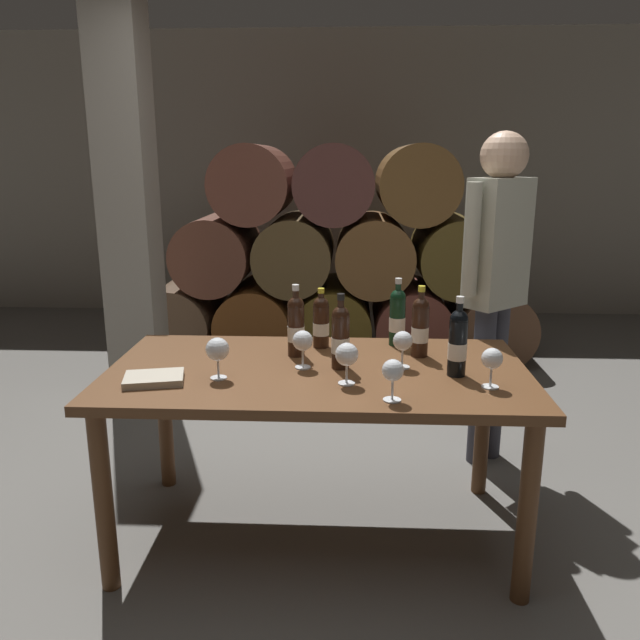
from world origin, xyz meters
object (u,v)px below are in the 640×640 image
(wine_bottle_2, at_px, (420,326))
(wine_glass_2, at_px, (217,350))
(dining_table, at_px, (318,389))
(wine_glass_5, at_px, (303,342))
(wine_bottle_3, at_px, (397,316))
(sommelier_presenting, at_px, (496,269))
(wine_glass_1, at_px, (403,342))
(wine_bottle_4, at_px, (296,325))
(wine_glass_4, at_px, (393,372))
(wine_glass_0, at_px, (492,360))
(wine_glass_3, at_px, (347,355))
(wine_bottle_0, at_px, (340,336))
(tasting_notebook, at_px, (154,379))
(wine_bottle_5, at_px, (458,342))
(wine_bottle_1, at_px, (321,321))

(wine_bottle_2, distance_m, wine_glass_2, 0.87)
(dining_table, xyz_separation_m, wine_glass_5, (-0.06, -0.00, 0.20))
(wine_glass_5, bearing_deg, wine_bottle_3, 40.64)
(sommelier_presenting, bearing_deg, dining_table, -139.07)
(wine_glass_1, bearing_deg, wine_bottle_4, 162.42)
(wine_glass_2, xyz_separation_m, wine_glass_4, (0.66, -0.20, -0.01))
(dining_table, relative_size, wine_bottle_2, 5.52)
(wine_bottle_3, distance_m, wine_glass_0, 0.62)
(dining_table, bearing_deg, wine_glass_5, -178.37)
(wine_glass_1, distance_m, wine_glass_3, 0.30)
(wine_glass_2, bearing_deg, wine_glass_1, 12.84)
(wine_bottle_0, relative_size, tasting_notebook, 1.40)
(wine_glass_4, distance_m, wine_glass_5, 0.48)
(wine_glass_2, bearing_deg, wine_bottle_5, 5.14)
(wine_glass_4, bearing_deg, wine_glass_2, 163.37)
(wine_glass_0, bearing_deg, wine_glass_3, 178.75)
(wine_glass_0, xyz_separation_m, wine_glass_1, (-0.31, 0.21, 0.00))
(wine_glass_4, height_order, sommelier_presenting, sommelier_presenting)
(wine_bottle_2, height_order, wine_bottle_3, same)
(wine_glass_1, bearing_deg, dining_table, -176.35)
(dining_table, bearing_deg, wine_glass_4, -50.38)
(dining_table, xyz_separation_m, tasting_notebook, (-0.61, -0.19, 0.11))
(wine_glass_1, bearing_deg, wine_bottle_2, 61.80)
(wine_glass_3, bearing_deg, wine_bottle_3, 66.74)
(wine_bottle_2, height_order, wine_glass_0, wine_bottle_2)
(wine_bottle_3, relative_size, sommelier_presenting, 0.18)
(wine_bottle_4, xyz_separation_m, wine_glass_2, (-0.28, -0.30, -0.02))
(wine_bottle_0, bearing_deg, wine_glass_1, 3.21)
(wine_glass_2, relative_size, sommelier_presenting, 0.10)
(wine_bottle_5, xyz_separation_m, wine_glass_0, (0.11, -0.13, -0.03))
(wine_glass_1, relative_size, wine_glass_4, 1.01)
(wine_bottle_5, distance_m, tasting_notebook, 1.18)
(sommelier_presenting, bearing_deg, wine_glass_4, -118.24)
(wine_bottle_3, xyz_separation_m, tasting_notebook, (-0.96, -0.54, -0.12))
(wine_bottle_1, xyz_separation_m, wine_glass_3, (0.12, -0.47, -0.01))
(wine_bottle_1, bearing_deg, wine_bottle_5, -32.84)
(wine_glass_5, distance_m, sommelier_presenting, 1.20)
(wine_bottle_2, distance_m, wine_glass_1, 0.18)
(wine_bottle_3, relative_size, wine_glass_3, 1.92)
(wine_bottle_1, bearing_deg, wine_bottle_0, -72.18)
(dining_table, xyz_separation_m, wine_glass_1, (0.34, 0.02, 0.20))
(wine_bottle_4, bearing_deg, wine_glass_5, -76.03)
(wine_glass_1, distance_m, sommelier_presenting, 0.91)
(wine_glass_0, xyz_separation_m, wine_glass_2, (-1.03, 0.05, 0.01))
(dining_table, relative_size, wine_glass_0, 11.13)
(wine_glass_0, bearing_deg, wine_bottle_3, 120.09)
(wine_glass_2, relative_size, wine_glass_4, 1.08)
(wine_glass_1, xyz_separation_m, wine_glass_4, (-0.06, -0.36, -0.00))
(wine_glass_4, height_order, tasting_notebook, wine_glass_4)
(wine_bottle_5, bearing_deg, wine_glass_4, -133.80)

